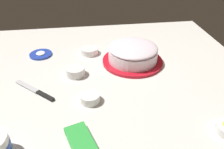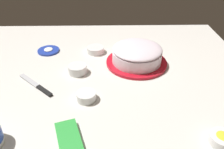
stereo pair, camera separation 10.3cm
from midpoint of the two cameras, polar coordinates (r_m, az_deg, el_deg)
ground_plane at (r=0.98m, az=-6.38°, el=-4.76°), size 1.54×1.54×0.00m
frosted_cake at (r=1.17m, az=2.70°, el=5.05°), size 0.31×0.31×0.11m
frosting_tub_lid at (r=1.33m, az=-19.52°, el=4.73°), size 0.12×0.12×0.02m
spreading_knife at (r=1.04m, az=-20.82°, el=-4.14°), size 0.17×0.19×0.01m
sprinkle_bowl_rainbow at (r=1.10m, az=-11.78°, el=0.71°), size 0.09×0.09×0.04m
sprinkle_bowl_green at (r=0.93m, az=-8.69°, el=-5.86°), size 0.08×0.08×0.03m
sprinkle_bowl_pink at (r=1.28m, az=-7.96°, el=5.86°), size 0.10×0.10×0.03m
candy_box_lower at (r=0.79m, az=-11.56°, el=-16.39°), size 0.17×0.12×0.02m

